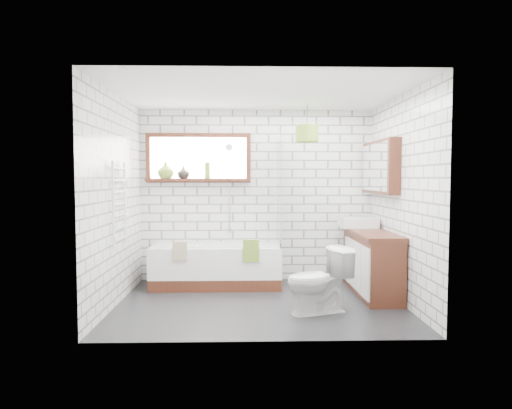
{
  "coord_description": "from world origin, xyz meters",
  "views": [
    {
      "loc": [
        -0.19,
        -5.42,
        1.5
      ],
      "look_at": [
        -0.04,
        0.25,
        1.18
      ],
      "focal_mm": 32.0,
      "sensor_mm": 36.0,
      "label": 1
    }
  ],
  "objects_px": {
    "bathtub": "(217,265)",
    "basin": "(358,222)",
    "vanity": "(372,263)",
    "pendant": "(307,134)",
    "toilet": "(318,280)"
  },
  "relations": [
    {
      "from": "bathtub",
      "to": "basin",
      "type": "height_order",
      "value": "basin"
    },
    {
      "from": "vanity",
      "to": "bathtub",
      "type": "bearing_deg",
      "value": 165.95
    },
    {
      "from": "bathtub",
      "to": "vanity",
      "type": "bearing_deg",
      "value": -14.05
    },
    {
      "from": "bathtub",
      "to": "vanity",
      "type": "distance_m",
      "value": 2.11
    },
    {
      "from": "basin",
      "to": "pendant",
      "type": "relative_size",
      "value": 1.61
    },
    {
      "from": "toilet",
      "to": "pendant",
      "type": "height_order",
      "value": "pendant"
    },
    {
      "from": "toilet",
      "to": "pendant",
      "type": "xyz_separation_m",
      "value": [
        0.02,
        1.1,
        1.73
      ]
    },
    {
      "from": "vanity",
      "to": "toilet",
      "type": "height_order",
      "value": "vanity"
    },
    {
      "from": "bathtub",
      "to": "toilet",
      "type": "bearing_deg",
      "value": -47.64
    },
    {
      "from": "vanity",
      "to": "pendant",
      "type": "distance_m",
      "value": 1.9
    },
    {
      "from": "vanity",
      "to": "pendant",
      "type": "relative_size",
      "value": 4.7
    },
    {
      "from": "basin",
      "to": "toilet",
      "type": "bearing_deg",
      "value": -120.38
    },
    {
      "from": "vanity",
      "to": "basin",
      "type": "height_order",
      "value": "basin"
    },
    {
      "from": "bathtub",
      "to": "basin",
      "type": "relative_size",
      "value": 3.63
    },
    {
      "from": "vanity",
      "to": "pendant",
      "type": "height_order",
      "value": "pendant"
    }
  ]
}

